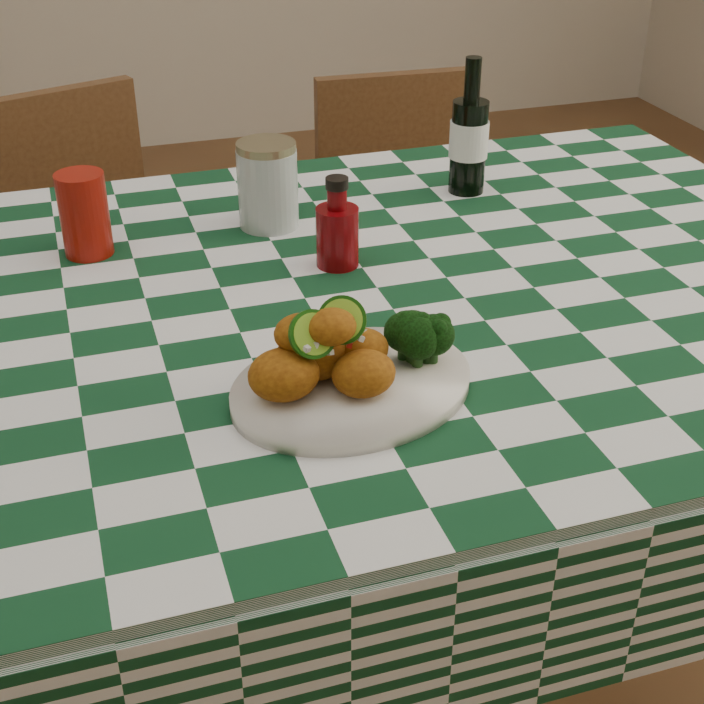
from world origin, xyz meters
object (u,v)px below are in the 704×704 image
object	(u,v)px
dining_table	(311,523)
beer_bottle	(470,126)
ketchup_bottle	(337,222)
wooden_chair_left	(105,308)
mason_jar	(268,185)
plate	(352,387)
wooden_chair_right	(416,274)
fried_chicken_pile	(329,347)
red_tumbler	(84,214)

from	to	relation	value
dining_table	beer_bottle	distance (m)	0.68
ketchup_bottle	wooden_chair_left	bearing A→B (deg)	114.70
mason_jar	beer_bottle	bearing A→B (deg)	6.32
plate	wooden_chair_right	world-z (taller)	wooden_chair_right
fried_chicken_pile	wooden_chair_right	distance (m)	1.17
ketchup_bottle	wooden_chair_left	xyz separation A→B (m)	(-0.31, 0.68, -0.43)
mason_jar	plate	bearing A→B (deg)	-92.59
ketchup_bottle	wooden_chair_right	distance (m)	0.87
beer_bottle	wooden_chair_right	bearing A→B (deg)	78.30
ketchup_bottle	mason_jar	xyz separation A→B (m)	(-0.06, 0.17, 0.00)
mason_jar	red_tumbler	bearing A→B (deg)	-175.75
dining_table	red_tumbler	xyz separation A→B (m)	(-0.26, 0.23, 0.45)
mason_jar	ketchup_bottle	bearing A→B (deg)	-70.27
ketchup_bottle	wooden_chair_left	size ratio (longest dim) A/B	0.16
ketchup_bottle	dining_table	bearing A→B (deg)	-129.97
wooden_chair_left	mason_jar	bearing A→B (deg)	-82.43
dining_table	wooden_chair_right	world-z (taller)	wooden_chair_right
dining_table	red_tumbler	size ratio (longest dim) A/B	13.53
fried_chicken_pile	red_tumbler	size ratio (longest dim) A/B	1.22
wooden_chair_left	wooden_chair_right	xyz separation A→B (m)	(0.69, -0.03, -0.01)
plate	wooden_chair_left	bearing A→B (deg)	102.84
wooden_chair_right	red_tumbler	bearing A→B (deg)	-142.27
wooden_chair_left	fried_chicken_pile	bearing A→B (deg)	-97.27
red_tumbler	wooden_chair_left	distance (m)	0.68
dining_table	mason_jar	distance (m)	0.52
ketchup_bottle	mason_jar	size ratio (longest dim) A/B	0.99
beer_bottle	mason_jar	bearing A→B (deg)	-173.68
plate	mason_jar	world-z (taller)	mason_jar
dining_table	red_tumbler	bearing A→B (deg)	138.55
red_tumbler	beer_bottle	bearing A→B (deg)	5.41
dining_table	plate	distance (m)	0.47
ketchup_bottle	beer_bottle	distance (m)	0.36
beer_bottle	dining_table	bearing A→B (deg)	-140.99
plate	wooden_chair_left	world-z (taller)	wooden_chair_left
dining_table	plate	bearing A→B (deg)	-92.45
mason_jar	wooden_chair_left	xyz separation A→B (m)	(-0.25, 0.51, -0.43)
dining_table	beer_bottle	bearing A→B (deg)	39.01
red_tumbler	dining_table	bearing A→B (deg)	-41.45
fried_chicken_pile	wooden_chair_right	world-z (taller)	fried_chicken_pile
red_tumbler	mason_jar	size ratio (longest dim) A/B	0.92
dining_table	red_tumbler	world-z (taller)	red_tumbler
ketchup_bottle	wooden_chair_right	bearing A→B (deg)	59.49
plate	red_tumbler	size ratio (longest dim) A/B	2.35
dining_table	wooden_chair_right	size ratio (longest dim) A/B	2.02
dining_table	ketchup_bottle	distance (m)	0.47
red_tumbler	ketchup_bottle	distance (m)	0.37
fried_chicken_pile	wooden_chair_right	bearing A→B (deg)	63.33
wooden_chair_left	wooden_chair_right	world-z (taller)	wooden_chair_left
dining_table	wooden_chair_left	size ratio (longest dim) A/B	1.98
fried_chicken_pile	dining_table	bearing A→B (deg)	81.42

